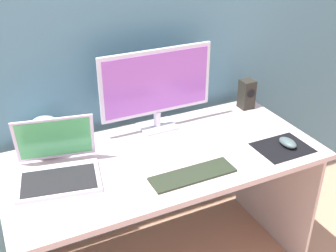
{
  "coord_description": "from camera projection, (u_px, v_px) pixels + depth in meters",
  "views": [
    {
      "loc": [
        -0.67,
        -1.45,
        1.75
      ],
      "look_at": [
        0.01,
        -0.02,
        0.88
      ],
      "focal_mm": 44.17,
      "sensor_mm": 36.0,
      "label": 1
    }
  ],
  "objects": [
    {
      "name": "fishbowl",
      "position": [
        46.0,
        136.0,
        1.87
      ],
      "size": [
        0.19,
        0.19,
        0.19
      ],
      "primitive_type": "sphere",
      "color": "silver",
      "rests_on": "desk"
    },
    {
      "name": "mousepad",
      "position": [
        282.0,
        148.0,
        1.95
      ],
      "size": [
        0.25,
        0.2,
        0.0
      ],
      "primitive_type": "cube",
      "color": "black",
      "rests_on": "desk"
    },
    {
      "name": "speaker_right",
      "position": [
        247.0,
        94.0,
        2.29
      ],
      "size": [
        0.07,
        0.08,
        0.16
      ],
      "color": "black",
      "rests_on": "desk"
    },
    {
      "name": "monitor",
      "position": [
        157.0,
        86.0,
        2.01
      ],
      "size": [
        0.58,
        0.14,
        0.42
      ],
      "color": "silver",
      "rests_on": "desk"
    },
    {
      "name": "laptop",
      "position": [
        58.0,
        166.0,
        1.73
      ],
      "size": [
        0.39,
        0.35,
        0.24
      ],
      "color": "silver",
      "rests_on": "desk"
    },
    {
      "name": "desk",
      "position": [
        164.0,
        181.0,
        1.96
      ],
      "size": [
        1.45,
        0.68,
        0.72
      ],
      "color": "beige",
      "rests_on": "ground_plane"
    },
    {
      "name": "wall_back",
      "position": [
        127.0,
        20.0,
        1.96
      ],
      "size": [
        6.0,
        0.04,
        2.5
      ],
      "primitive_type": "cube",
      "color": "teal",
      "rests_on": "ground_plane"
    },
    {
      "name": "mouse",
      "position": [
        288.0,
        143.0,
        1.95
      ],
      "size": [
        0.06,
        0.1,
        0.04
      ],
      "primitive_type": "ellipsoid",
      "rotation": [
        0.0,
        0.0,
        0.02
      ],
      "color": "#465858",
      "rests_on": "mousepad"
    },
    {
      "name": "keyboard_external",
      "position": [
        193.0,
        175.0,
        1.75
      ],
      "size": [
        0.37,
        0.12,
        0.01
      ],
      "primitive_type": "cube",
      "rotation": [
        0.0,
        0.0,
        0.0
      ],
      "color": "#262F1F",
      "rests_on": "desk"
    }
  ]
}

